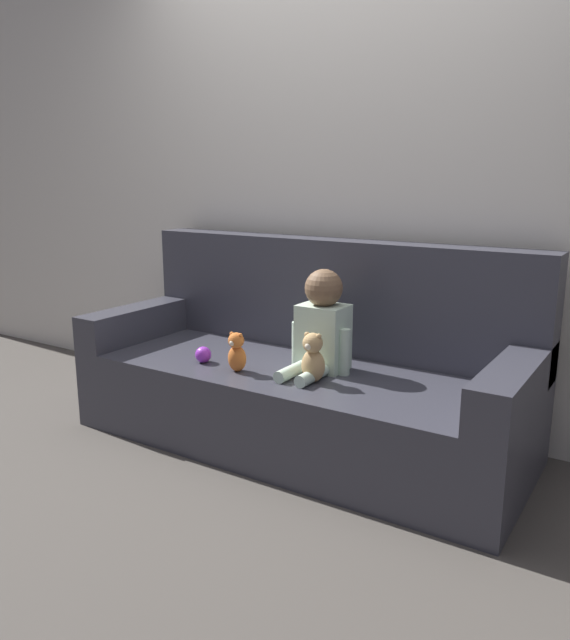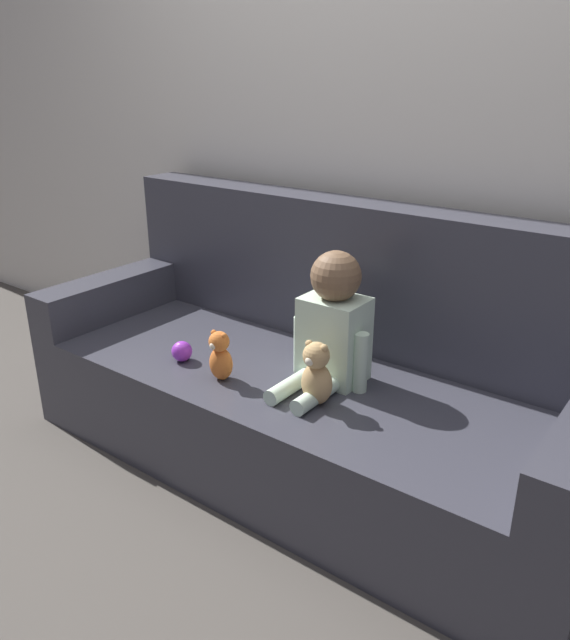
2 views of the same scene
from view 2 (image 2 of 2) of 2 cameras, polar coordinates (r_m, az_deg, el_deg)
The scene contains 7 objects.
ground_plane at distance 2.42m, azimuth 1.41°, elevation -12.66°, with size 12.00×12.00×0.00m, color #4C4742.
wall_back at distance 2.42m, azimuth 9.07°, elevation 19.86°, with size 8.00×0.05×2.60m.
couch at distance 2.32m, azimuth 2.54°, elevation -5.47°, with size 2.08×0.83×0.93m.
person_baby at distance 2.08m, azimuth 4.32°, elevation -0.58°, with size 0.29×0.37×0.45m.
teddy_bear_brown at distance 1.96m, azimuth 2.90°, elevation -4.93°, with size 0.10×0.10×0.22m.
plush_toy_side at distance 2.13m, azimuth -5.94°, elevation -3.28°, with size 0.09×0.08×0.18m.
toy_ball at distance 2.30m, azimuth -9.41°, elevation -2.84°, with size 0.08×0.08×0.08m.
Camera 2 is at (1.16, -1.63, 1.37)m, focal length 35.00 mm.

